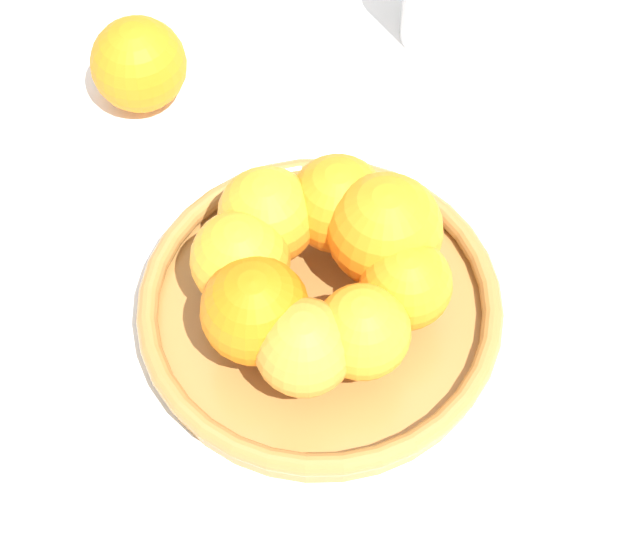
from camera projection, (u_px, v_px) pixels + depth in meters
ground_plane at (320, 319)px, 0.79m from camera, size 4.00×4.00×0.00m
fruit_bowl at (320, 308)px, 0.78m from camera, size 0.27×0.27×0.03m
orange_pile at (320, 266)px, 0.74m from camera, size 0.18×0.18×0.08m
stray_orange at (139, 64)px, 0.88m from camera, size 0.08×0.08×0.08m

